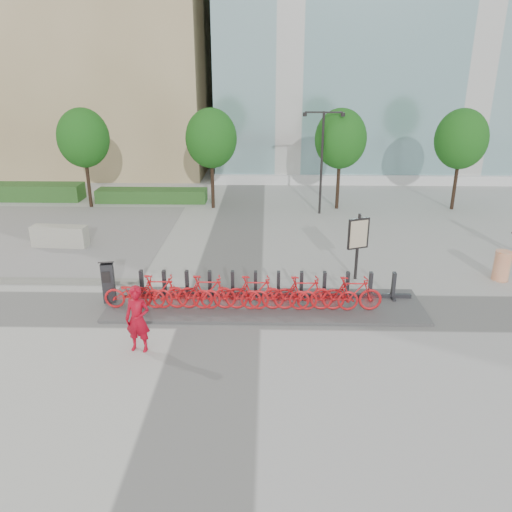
{
  "coord_description": "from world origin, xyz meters",
  "views": [
    {
      "loc": [
        1.34,
        -13.52,
        6.8
      ],
      "look_at": [
        1.0,
        1.5,
        1.2
      ],
      "focal_mm": 35.0,
      "sensor_mm": 36.0,
      "label": 1
    }
  ],
  "objects_px": {
    "construction_barrel": "(502,266)",
    "jersey_barrier": "(60,236)",
    "kiosk": "(108,282)",
    "map_sign": "(358,236)",
    "bike_0": "(134,293)",
    "worker_red": "(138,319)"
  },
  "relations": [
    {
      "from": "bike_0",
      "to": "kiosk",
      "type": "distance_m",
      "value": 1.01
    },
    {
      "from": "bike_0",
      "to": "jersey_barrier",
      "type": "height_order",
      "value": "bike_0"
    },
    {
      "from": "construction_barrel",
      "to": "jersey_barrier",
      "type": "height_order",
      "value": "construction_barrel"
    },
    {
      "from": "kiosk",
      "to": "jersey_barrier",
      "type": "bearing_deg",
      "value": 115.61
    },
    {
      "from": "kiosk",
      "to": "construction_barrel",
      "type": "bearing_deg",
      "value": 0.9
    },
    {
      "from": "bike_0",
      "to": "construction_barrel",
      "type": "bearing_deg",
      "value": -77.73
    },
    {
      "from": "bike_0",
      "to": "map_sign",
      "type": "xyz_separation_m",
      "value": [
        7.03,
        2.59,
        0.99
      ]
    },
    {
      "from": "construction_barrel",
      "to": "worker_red",
      "type": "bearing_deg",
      "value": -156.69
    },
    {
      "from": "bike_0",
      "to": "kiosk",
      "type": "bearing_deg",
      "value": 64.94
    },
    {
      "from": "map_sign",
      "to": "construction_barrel",
      "type": "bearing_deg",
      "value": -22.5
    },
    {
      "from": "bike_0",
      "to": "jersey_barrier",
      "type": "bearing_deg",
      "value": 38.3
    },
    {
      "from": "jersey_barrier",
      "to": "map_sign",
      "type": "relative_size",
      "value": 0.96
    },
    {
      "from": "construction_barrel",
      "to": "map_sign",
      "type": "bearing_deg",
      "value": -179.69
    },
    {
      "from": "kiosk",
      "to": "map_sign",
      "type": "relative_size",
      "value": 0.59
    },
    {
      "from": "kiosk",
      "to": "jersey_barrier",
      "type": "xyz_separation_m",
      "value": [
        -3.64,
        5.33,
        -0.31
      ]
    },
    {
      "from": "bike_0",
      "to": "worker_red",
      "type": "xyz_separation_m",
      "value": [
        0.68,
        -2.27,
        0.33
      ]
    },
    {
      "from": "construction_barrel",
      "to": "jersey_barrier",
      "type": "xyz_separation_m",
      "value": [
        -16.55,
        3.13,
        -0.09
      ]
    },
    {
      "from": "construction_barrel",
      "to": "map_sign",
      "type": "relative_size",
      "value": 0.44
    },
    {
      "from": "bike_0",
      "to": "map_sign",
      "type": "height_order",
      "value": "map_sign"
    },
    {
      "from": "bike_0",
      "to": "map_sign",
      "type": "bearing_deg",
      "value": -69.8
    },
    {
      "from": "kiosk",
      "to": "worker_red",
      "type": "relative_size",
      "value": 0.78
    },
    {
      "from": "bike_0",
      "to": "worker_red",
      "type": "distance_m",
      "value": 2.39
    }
  ]
}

